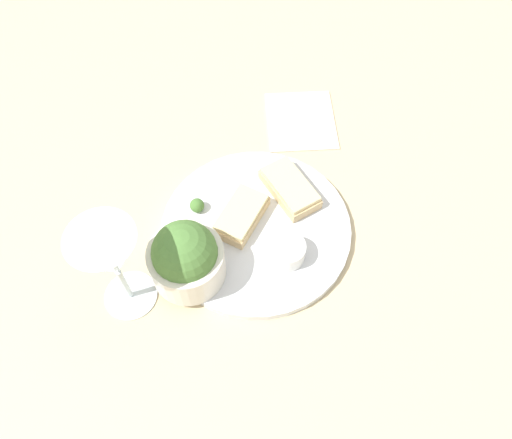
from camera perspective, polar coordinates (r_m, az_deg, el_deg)
ground_plane at (r=0.77m, az=-0.00°, el=-1.31°), size 4.00×4.00×0.00m
dinner_plate at (r=0.76m, az=-0.00°, el=-1.05°), size 0.29×0.29×0.01m
salad_bowl at (r=0.68m, az=-8.01°, el=-4.34°), size 0.11×0.11×0.10m
sauce_ramekin at (r=0.71m, az=3.59°, el=-3.57°), size 0.05×0.05×0.03m
cheese_toast_near at (r=0.78m, az=3.88°, el=3.63°), size 0.11×0.10×0.03m
cheese_toast_far at (r=0.75m, az=-1.71°, el=0.50°), size 0.11×0.08×0.03m
wine_glass at (r=0.64m, az=-16.30°, el=-4.27°), size 0.09×0.09×0.17m
garnish at (r=0.76m, az=-6.75°, el=1.61°), size 0.02×0.02×0.02m
napkin at (r=0.90m, az=5.15°, el=11.25°), size 0.15×0.14×0.01m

